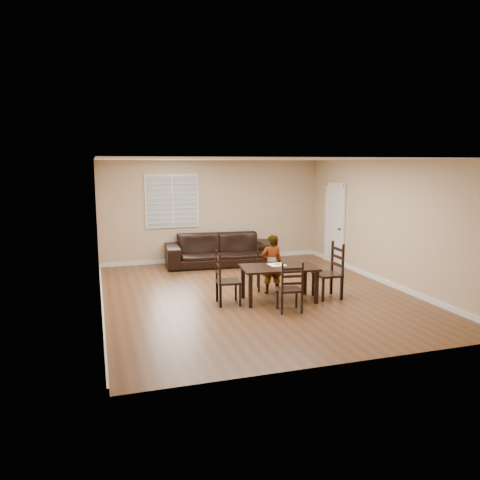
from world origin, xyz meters
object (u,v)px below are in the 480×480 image
object	(u,v)px
chair_far	(291,290)
donut	(278,263)
chair_left	(222,281)
sofa	(220,250)
chair_near	(267,267)
chair_right	(334,273)
dining_table	(279,271)
child	(272,264)

from	to	relation	value
chair_far	donut	world-z (taller)	chair_far
chair_left	sofa	xyz separation A→B (m)	(0.84, 3.31, -0.05)
chair_near	sofa	distance (m)	2.52
chair_right	sofa	world-z (taller)	chair_right
chair_right	dining_table	bearing A→B (deg)	-94.48
chair_left	chair_right	bearing A→B (deg)	-89.75
chair_near	child	world-z (taller)	child
chair_right	donut	size ratio (longest dim) A/B	9.86
child	sofa	size ratio (longest dim) A/B	0.44
chair_near	chair_right	distance (m)	1.43
chair_far	child	xyz separation A→B (m)	(0.13, 1.28, 0.19)
dining_table	chair_near	world-z (taller)	chair_near
dining_table	chair_far	xyz separation A→B (m)	(-0.08, -0.76, -0.16)
chair_near	chair_far	bearing A→B (deg)	-80.52
sofa	chair_near	bearing A→B (deg)	-77.29
child	sofa	distance (m)	2.92
chair_far	child	world-z (taller)	child
sofa	child	bearing A→B (deg)	-79.65
chair_near	chair_left	size ratio (longest dim) A/B	1.01
child	donut	size ratio (longest dim) A/B	10.93
chair_near	child	size ratio (longest dim) A/B	0.83
donut	sofa	size ratio (longest dim) A/B	0.04
donut	sofa	world-z (taller)	sofa
chair_near	chair_far	size ratio (longest dim) A/B	1.10
chair_near	chair_left	bearing A→B (deg)	-130.24
donut	sofa	distance (m)	3.28
chair_left	donut	size ratio (longest dim) A/B	9.05
chair_left	chair_far	bearing A→B (deg)	-124.82
dining_table	child	xyz separation A→B (m)	(0.05, 0.52, 0.02)
dining_table	chair_right	bearing A→B (deg)	0.60
dining_table	chair_left	distance (m)	1.12
donut	chair_right	bearing A→B (deg)	-13.19
chair_left	chair_right	xyz separation A→B (m)	(2.22, -0.20, 0.04)
chair_far	child	size ratio (longest dim) A/B	0.76
chair_near	donut	bearing A→B (deg)	-79.93
chair_left	sofa	size ratio (longest dim) A/B	0.36
chair_left	donut	world-z (taller)	chair_left
chair_near	sofa	size ratio (longest dim) A/B	0.36
chair_near	chair_far	distance (m)	1.70
chair_right	sofa	size ratio (longest dim) A/B	0.39
chair_left	child	bearing A→B (deg)	-64.91
child	donut	distance (m)	0.37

